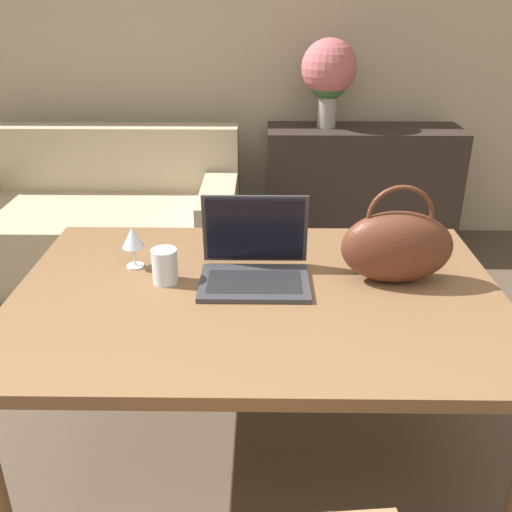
% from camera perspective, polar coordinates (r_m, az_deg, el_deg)
% --- Properties ---
extents(wall_back, '(10.00, 0.06, 2.70)m').
position_cam_1_polar(wall_back, '(3.89, 0.34, 21.56)').
color(wall_back, beige).
rests_on(wall_back, ground_plane).
extents(dining_table, '(1.52, 1.03, 0.74)m').
position_cam_1_polar(dining_table, '(1.81, 0.18, -5.48)').
color(dining_table, brown).
rests_on(dining_table, ground_plane).
extents(couch, '(1.72, 0.90, 0.82)m').
position_cam_1_polar(couch, '(3.65, -15.51, 3.12)').
color(couch, '#C1B293').
rests_on(couch, ground_plane).
extents(sideboard, '(1.22, 0.40, 0.81)m').
position_cam_1_polar(sideboard, '(3.80, 10.38, 6.50)').
color(sideboard, '#332823').
rests_on(sideboard, ground_plane).
extents(laptop, '(0.35, 0.28, 0.26)m').
position_cam_1_polar(laptop, '(1.84, -0.13, -0.12)').
color(laptop, '#38383D').
rests_on(laptop, dining_table).
extents(drinking_glass, '(0.08, 0.08, 0.11)m').
position_cam_1_polar(drinking_glass, '(1.83, -9.10, -0.99)').
color(drinking_glass, silver).
rests_on(drinking_glass, dining_table).
extents(wine_glass, '(0.07, 0.07, 0.14)m').
position_cam_1_polar(wine_glass, '(1.93, -12.22, 1.67)').
color(wine_glass, silver).
rests_on(wine_glass, dining_table).
extents(handbag, '(0.35, 0.15, 0.32)m').
position_cam_1_polar(handbag, '(1.84, 13.91, 0.98)').
color(handbag, '#592D1E').
rests_on(handbag, dining_table).
extents(flower_vase, '(0.34, 0.34, 0.53)m').
position_cam_1_polar(flower_vase, '(3.63, 7.30, 17.72)').
color(flower_vase, '#9E998E').
rests_on(flower_vase, sideboard).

